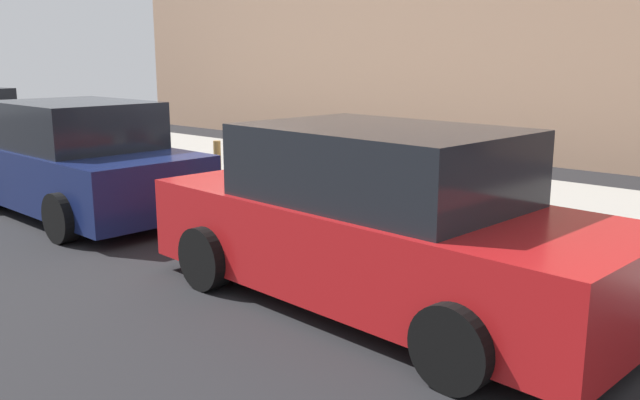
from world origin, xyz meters
The scene contains 12 objects.
ground_plane centered at (0.00, 0.00, 0.00)m, with size 40.00×40.00×0.00m, color black.
sidewalk_curb centered at (0.00, -2.50, 0.07)m, with size 18.00×5.00×0.14m, color #9E9B93.
suitcase_maroon_0 centered at (-3.57, -0.65, 0.51)m, with size 0.50×0.22×0.95m.
suitcase_red_1 centered at (-3.05, -0.76, 0.40)m, with size 0.43×0.22×0.58m.
suitcase_black_2 centered at (-2.53, -0.76, 0.51)m, with size 0.50×0.24×0.94m.
suitcase_navy_3 centered at (-1.99, -0.69, 0.43)m, with size 0.48×0.23×0.80m.
suitcase_olive_4 centered at (-1.45, -0.78, 0.50)m, with size 0.51×0.26×0.78m.
suitcase_silver_5 centered at (-0.95, -0.66, 0.52)m, with size 0.38×0.22×1.08m.
fire_hydrant centered at (-0.02, -0.72, 0.52)m, with size 0.39×0.21×0.73m.
bollard_post centered at (0.62, -0.57, 0.53)m, with size 0.12×0.12×0.78m, color brown.
parked_car_red_0 centered at (-4.44, 1.65, 0.78)m, with size 4.83×2.26×1.67m.
parked_car_navy_1 centered at (1.07, 1.65, 0.77)m, with size 4.37×2.18×1.65m.
Camera 1 is at (-8.06, 6.46, 2.28)m, focal length 37.59 mm.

